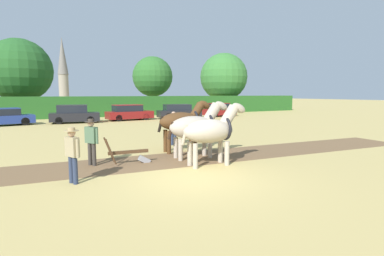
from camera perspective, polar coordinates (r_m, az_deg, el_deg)
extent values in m
plane|color=tan|center=(9.33, 0.21, -9.68)|extent=(240.00, 240.00, 0.00)
cube|color=brown|center=(11.28, -23.03, -7.33)|extent=(32.21, 5.33, 0.01)
cube|color=#286023|center=(35.27, -21.46, 3.75)|extent=(64.24, 1.92, 2.30)
cylinder|color=#4C3823|center=(39.78, -29.70, 4.31)|extent=(0.44, 0.44, 3.27)
sphere|color=#235623|center=(39.86, -30.00, 9.49)|extent=(7.16, 7.16, 7.16)
cylinder|color=#423323|center=(42.11, -7.44, 5.30)|extent=(0.44, 0.44, 3.42)
sphere|color=#2D6628|center=(42.16, -7.50, 9.68)|extent=(5.50, 5.50, 5.50)
cylinder|color=#423323|center=(47.55, 6.02, 5.31)|extent=(0.44, 0.44, 3.18)
sphere|color=#387533|center=(47.61, 6.07, 9.66)|extent=(7.34, 7.34, 7.34)
cylinder|color=gray|center=(76.62, -23.21, 6.71)|extent=(2.18, 2.18, 7.01)
cone|color=slate|center=(77.11, -23.48, 12.50)|extent=(2.40, 2.40, 8.56)
ellipsoid|color=#B2A38E|center=(10.81, 3.16, -0.59)|extent=(2.02, 1.06, 0.85)
cylinder|color=#B2A38E|center=(11.45, 5.41, -4.38)|extent=(0.18, 0.18, 0.88)
cylinder|color=#B2A38E|center=(11.03, 6.66, -4.82)|extent=(0.18, 0.18, 0.88)
cylinder|color=#B2A38E|center=(10.90, -0.44, -4.91)|extent=(0.18, 0.18, 0.88)
cylinder|color=#B2A38E|center=(10.46, 0.64, -5.40)|extent=(0.18, 0.18, 0.88)
cylinder|color=#B2A38E|center=(11.16, 6.98, 2.17)|extent=(0.84, 0.47, 0.91)
ellipsoid|color=#B2A38E|center=(11.36, 8.87, 3.77)|extent=(0.70, 0.32, 0.54)
cube|color=gray|center=(11.24, 7.83, 3.12)|extent=(0.44, 0.12, 0.58)
cylinder|color=gray|center=(10.44, -1.38, -1.34)|extent=(0.31, 0.14, 0.71)
torus|color=black|center=(11.13, 6.30, -0.07)|extent=(0.18, 0.88, 0.87)
ellipsoid|color=#B2A38E|center=(12.07, 0.17, 0.14)|extent=(2.06, 1.12, 0.91)
cylinder|color=#B2A38E|center=(12.69, 2.36, -3.35)|extent=(0.18, 0.18, 0.85)
cylinder|color=#B2A38E|center=(12.23, 3.45, -3.73)|extent=(0.18, 0.18, 0.85)
cylinder|color=#B2A38E|center=(12.19, -3.11, -3.76)|extent=(0.18, 0.18, 0.85)
cylinder|color=#B2A38E|center=(11.71, -2.21, -4.19)|extent=(0.18, 0.18, 0.85)
cylinder|color=#B2A38E|center=(12.39, 3.75, 2.72)|extent=(0.88, 0.50, 0.96)
ellipsoid|color=#B2A38E|center=(12.58, 5.58, 4.21)|extent=(0.70, 0.32, 0.54)
cube|color=black|center=(12.47, 4.57, 3.63)|extent=(0.45, 0.12, 0.60)
cylinder|color=black|center=(11.73, -4.05, -0.53)|extent=(0.31, 0.14, 0.71)
torus|color=black|center=(12.36, 3.12, 0.62)|extent=(0.19, 0.93, 0.93)
ellipsoid|color=#513319|center=(13.34, -2.25, 1.26)|extent=(2.00, 1.03, 0.82)
cylinder|color=#513319|center=(13.90, -0.18, -2.14)|extent=(0.18, 0.18, 1.01)
cylinder|color=#513319|center=(13.47, 0.62, -2.42)|extent=(0.18, 0.18, 1.01)
cylinder|color=#513319|center=(13.46, -5.09, -2.46)|extent=(0.18, 0.18, 1.01)
cylinder|color=#513319|center=(13.01, -4.42, -2.76)|extent=(0.18, 0.18, 1.01)
cylinder|color=#513319|center=(13.63, 0.96, 3.28)|extent=(0.77, 0.45, 0.82)
ellipsoid|color=#513319|center=(13.78, 2.40, 4.44)|extent=(0.70, 0.32, 0.54)
cube|color=black|center=(13.69, 1.60, 4.03)|extent=(0.39, 0.11, 0.52)
cylinder|color=black|center=(13.05, -6.00, 0.72)|extent=(0.31, 0.14, 0.71)
torus|color=black|center=(13.59, 0.40, 1.64)|extent=(0.18, 0.85, 0.85)
cube|color=#4C331E|center=(11.40, -12.00, -4.50)|extent=(1.49, 0.22, 0.12)
cube|color=#939399|center=(11.60, -9.06, -6.01)|extent=(0.50, 0.24, 0.39)
cylinder|color=#4C331E|center=(11.47, -15.51, -4.02)|extent=(0.40, 0.09, 0.96)
cylinder|color=#4C331E|center=(11.08, -15.21, -4.38)|extent=(0.40, 0.09, 0.96)
cylinder|color=#38332D|center=(11.60, -18.86, -4.70)|extent=(0.14, 0.14, 0.83)
cylinder|color=#38332D|center=(11.43, -18.14, -4.83)|extent=(0.14, 0.14, 0.83)
cube|color=#4C6B4C|center=(11.40, -18.63, -1.26)|extent=(0.42, 0.52, 0.59)
sphere|color=tan|center=(11.35, -18.71, 0.80)|extent=(0.23, 0.23, 0.23)
cylinder|color=#4C6B4C|center=(11.62, -19.56, -1.27)|extent=(0.09, 0.09, 0.55)
cylinder|color=#4C6B4C|center=(11.19, -17.66, -1.48)|extent=(0.09, 0.09, 0.55)
cylinder|color=#42382D|center=(11.35, -18.72, 1.14)|extent=(0.43, 0.43, 0.02)
cylinder|color=#42382D|center=(11.34, -18.73, 1.39)|extent=(0.21, 0.21, 0.10)
cylinder|color=#28334C|center=(15.24, -3.77, -1.66)|extent=(0.14, 0.14, 0.86)
cylinder|color=#28334C|center=(15.06, -3.24, -1.75)|extent=(0.14, 0.14, 0.86)
cube|color=tan|center=(15.06, -3.53, 1.07)|extent=(0.31, 0.54, 0.61)
sphere|color=tan|center=(15.03, -3.54, 2.70)|extent=(0.23, 0.23, 0.23)
cylinder|color=tan|center=(15.30, -4.22, 1.07)|extent=(0.09, 0.09, 0.58)
cylinder|color=tan|center=(14.83, -2.81, 0.90)|extent=(0.09, 0.09, 0.58)
cylinder|color=#28334C|center=(9.53, -22.00, -7.32)|extent=(0.14, 0.14, 0.80)
cylinder|color=#28334C|center=(9.35, -21.35, -7.55)|extent=(0.14, 0.14, 0.80)
cube|color=tan|center=(9.30, -21.86, -3.33)|extent=(0.37, 0.51, 0.57)
sphere|color=tan|center=(9.25, -21.97, -0.89)|extent=(0.22, 0.22, 0.22)
cylinder|color=tan|center=(9.55, -22.70, -3.26)|extent=(0.09, 0.09, 0.54)
cylinder|color=tan|center=(9.07, -20.96, -3.68)|extent=(0.09, 0.09, 0.54)
cylinder|color=tan|center=(9.24, -21.98, -0.49)|extent=(0.41, 0.41, 0.02)
cylinder|color=tan|center=(9.23, -22.00, -0.18)|extent=(0.21, 0.21, 0.10)
cube|color=navy|center=(28.88, -31.93, 1.41)|extent=(4.34, 2.50, 0.66)
cube|color=black|center=(28.82, -32.41, 2.57)|extent=(2.70, 2.03, 0.54)
cube|color=navy|center=(28.80, -32.44, 3.16)|extent=(2.70, 2.03, 0.06)
cylinder|color=black|center=(29.84, -29.69, 1.32)|extent=(0.69, 0.34, 0.66)
cylinder|color=black|center=(28.31, -29.17, 1.11)|extent=(0.69, 0.34, 0.66)
cube|color=black|center=(28.75, -21.37, 2.00)|extent=(4.38, 2.42, 0.74)
cube|color=black|center=(28.72, -21.84, 3.35)|extent=(2.71, 1.99, 0.63)
cube|color=black|center=(28.70, -21.87, 4.04)|extent=(2.71, 1.99, 0.06)
cylinder|color=black|center=(29.57, -18.82, 1.76)|extent=(0.65, 0.31, 0.62)
cylinder|color=black|center=(27.96, -18.75, 1.51)|extent=(0.65, 0.31, 0.62)
cylinder|color=black|center=(29.63, -23.80, 1.56)|extent=(0.65, 0.31, 0.62)
cylinder|color=black|center=(28.03, -24.01, 1.30)|extent=(0.65, 0.31, 0.62)
cube|color=maroon|center=(30.21, -11.77, 2.48)|extent=(4.59, 2.07, 0.71)
cube|color=black|center=(30.10, -12.20, 3.70)|extent=(2.80, 1.75, 0.59)
cube|color=maroon|center=(30.08, -12.21, 4.32)|extent=(2.80, 1.75, 0.06)
cylinder|color=black|center=(31.44, -9.90, 2.29)|extent=(0.64, 0.27, 0.63)
cylinder|color=black|center=(30.07, -8.78, 2.12)|extent=(0.64, 0.27, 0.63)
cylinder|color=black|center=(30.46, -14.70, 2.03)|extent=(0.64, 0.27, 0.63)
cylinder|color=black|center=(29.05, -13.77, 1.85)|extent=(0.64, 0.27, 0.63)
cube|color=black|center=(31.31, -2.45, 2.76)|extent=(4.65, 2.44, 0.69)
cube|color=black|center=(31.21, -2.84, 3.90)|extent=(2.87, 2.00, 0.56)
cube|color=black|center=(31.20, -2.85, 4.47)|extent=(2.87, 2.00, 0.06)
cylinder|color=black|center=(32.50, -0.54, 2.56)|extent=(0.70, 0.32, 0.67)
cylinder|color=black|center=(31.02, 0.41, 2.37)|extent=(0.70, 0.32, 0.67)
cylinder|color=black|center=(31.70, -5.24, 2.43)|extent=(0.70, 0.32, 0.67)
cylinder|color=black|center=(30.18, -4.49, 2.23)|extent=(0.70, 0.32, 0.67)
cube|color=maroon|center=(34.74, 5.21, 3.10)|extent=(4.01, 2.15, 0.71)
cube|color=black|center=(34.59, 4.98, 4.17)|extent=(2.46, 1.83, 0.59)
cube|color=maroon|center=(34.58, 4.98, 4.71)|extent=(2.46, 1.83, 0.06)
cylinder|color=black|center=(36.12, 5.90, 2.89)|extent=(0.64, 0.28, 0.62)
cylinder|color=black|center=(34.93, 7.55, 2.74)|extent=(0.64, 0.28, 0.62)
cylinder|color=black|center=(34.65, 2.85, 2.76)|extent=(0.64, 0.28, 0.62)
cylinder|color=black|center=(33.40, 4.47, 2.61)|extent=(0.64, 0.28, 0.62)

